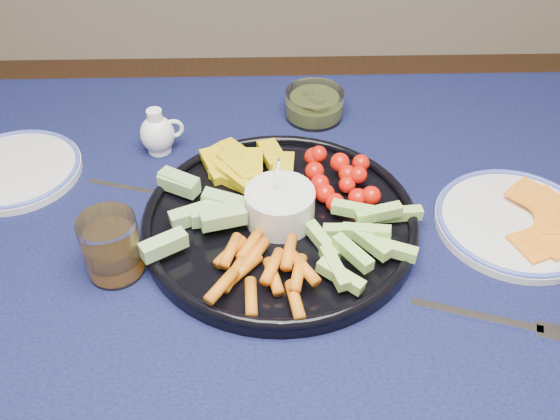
{
  "coord_description": "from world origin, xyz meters",
  "views": [
    {
      "loc": [
        -0.0,
        -0.55,
        1.37
      ],
      "look_at": [
        0.01,
        0.1,
        0.78
      ],
      "focal_mm": 40.0,
      "sensor_mm": 36.0,
      "label": 1
    }
  ],
  "objects_px": {
    "side_plate_extra": "(15,170)",
    "dining_table": "(273,321)",
    "creamer_pitcher": "(158,133)",
    "juice_tumbler": "(112,249)",
    "cheese_plate": "(516,220)",
    "pickle_bowl": "(314,105)",
    "crudite_platter": "(278,217)"
  },
  "relations": [
    {
      "from": "cheese_plate",
      "to": "side_plate_extra",
      "type": "distance_m",
      "value": 0.77
    },
    {
      "from": "dining_table",
      "to": "crudite_platter",
      "type": "xyz_separation_m",
      "value": [
        0.01,
        0.1,
        0.11
      ]
    },
    {
      "from": "pickle_bowl",
      "to": "juice_tumbler",
      "type": "distance_m",
      "value": 0.47
    },
    {
      "from": "dining_table",
      "to": "juice_tumbler",
      "type": "bearing_deg",
      "value": 173.53
    },
    {
      "from": "crudite_platter",
      "to": "juice_tumbler",
      "type": "height_order",
      "value": "crudite_platter"
    },
    {
      "from": "cheese_plate",
      "to": "side_plate_extra",
      "type": "xyz_separation_m",
      "value": [
        -0.76,
        0.14,
        -0.0
      ]
    },
    {
      "from": "pickle_bowl",
      "to": "juice_tumbler",
      "type": "xyz_separation_m",
      "value": [
        -0.29,
        -0.37,
        0.02
      ]
    },
    {
      "from": "side_plate_extra",
      "to": "dining_table",
      "type": "bearing_deg",
      "value": -30.15
    },
    {
      "from": "crudite_platter",
      "to": "side_plate_extra",
      "type": "xyz_separation_m",
      "value": [
        -0.42,
        0.14,
        -0.01
      ]
    },
    {
      "from": "side_plate_extra",
      "to": "cheese_plate",
      "type": "bearing_deg",
      "value": -10.54
    },
    {
      "from": "dining_table",
      "to": "juice_tumbler",
      "type": "relative_size",
      "value": 18.52
    },
    {
      "from": "juice_tumbler",
      "to": "dining_table",
      "type": "bearing_deg",
      "value": -6.47
    },
    {
      "from": "crudite_platter",
      "to": "pickle_bowl",
      "type": "relative_size",
      "value": 3.78
    },
    {
      "from": "pickle_bowl",
      "to": "cheese_plate",
      "type": "relative_size",
      "value": 0.45
    },
    {
      "from": "crudite_platter",
      "to": "juice_tumbler",
      "type": "bearing_deg",
      "value": -161.39
    },
    {
      "from": "creamer_pitcher",
      "to": "dining_table",
      "type": "bearing_deg",
      "value": -58.07
    },
    {
      "from": "creamer_pitcher",
      "to": "side_plate_extra",
      "type": "relative_size",
      "value": 0.38
    },
    {
      "from": "creamer_pitcher",
      "to": "cheese_plate",
      "type": "bearing_deg",
      "value": -20.34
    },
    {
      "from": "juice_tumbler",
      "to": "side_plate_extra",
      "type": "bearing_deg",
      "value": 132.78
    },
    {
      "from": "creamer_pitcher",
      "to": "juice_tumbler",
      "type": "bearing_deg",
      "value": -95.73
    },
    {
      "from": "crudite_platter",
      "to": "pickle_bowl",
      "type": "xyz_separation_m",
      "value": [
        0.07,
        0.29,
        -0.0
      ]
    },
    {
      "from": "dining_table",
      "to": "juice_tumbler",
      "type": "height_order",
      "value": "juice_tumbler"
    },
    {
      "from": "creamer_pitcher",
      "to": "cheese_plate",
      "type": "xyz_separation_m",
      "value": [
        0.54,
        -0.2,
        -0.02
      ]
    },
    {
      "from": "crudite_platter",
      "to": "pickle_bowl",
      "type": "height_order",
      "value": "crudite_platter"
    },
    {
      "from": "cheese_plate",
      "to": "juice_tumbler",
      "type": "height_order",
      "value": "juice_tumbler"
    },
    {
      "from": "juice_tumbler",
      "to": "side_plate_extra",
      "type": "height_order",
      "value": "juice_tumbler"
    },
    {
      "from": "pickle_bowl",
      "to": "juice_tumbler",
      "type": "height_order",
      "value": "juice_tumbler"
    },
    {
      "from": "dining_table",
      "to": "cheese_plate",
      "type": "height_order",
      "value": "cheese_plate"
    },
    {
      "from": "cheese_plate",
      "to": "crudite_platter",
      "type": "bearing_deg",
      "value": 179.49
    },
    {
      "from": "cheese_plate",
      "to": "side_plate_extra",
      "type": "relative_size",
      "value": 1.11
    },
    {
      "from": "pickle_bowl",
      "to": "side_plate_extra",
      "type": "height_order",
      "value": "pickle_bowl"
    },
    {
      "from": "dining_table",
      "to": "cheese_plate",
      "type": "distance_m",
      "value": 0.38
    }
  ]
}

